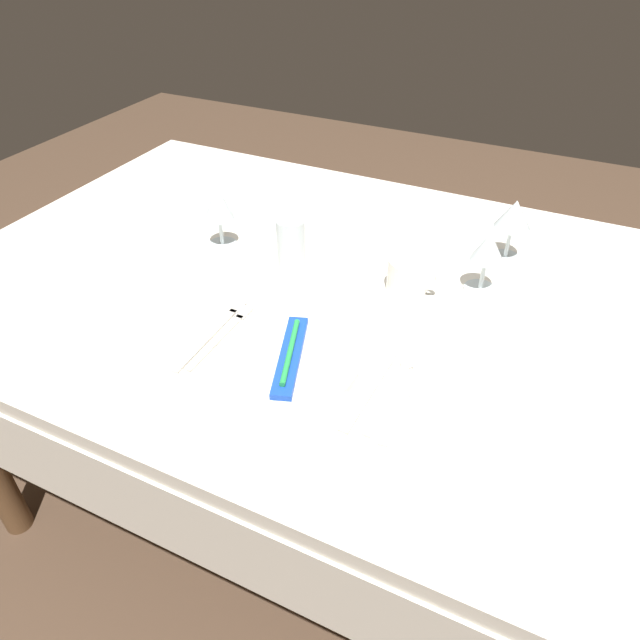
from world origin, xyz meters
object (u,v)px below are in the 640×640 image
at_px(spoon_soup, 396,383).
at_px(drink_tumbler, 291,249).
at_px(dinner_plate, 291,362).
at_px(fork_outer, 223,334).
at_px(wine_glass_centre, 514,217).
at_px(wine_glass_left, 488,251).
at_px(wine_glass_right, 218,205).
at_px(dinner_knife, 371,388).
at_px(toothbrush_package, 290,355).
at_px(fork_inner, 214,331).
at_px(coffee_cup_left, 408,276).
at_px(spoon_dessert, 409,388).

distance_m(spoon_soup, drink_tumbler, 0.41).
bearing_deg(dinner_plate, fork_outer, 171.65).
xyz_separation_m(wine_glass_centre, wine_glass_left, (-0.02, -0.15, -0.01)).
bearing_deg(drink_tumbler, wine_glass_right, 173.08).
distance_m(wine_glass_left, wine_glass_right, 0.59).
bearing_deg(wine_glass_left, dinner_knife, -104.47).
relative_size(toothbrush_package, fork_inner, 0.91).
relative_size(dinner_plate, spoon_soup, 1.13).
bearing_deg(wine_glass_left, spoon_soup, -100.28).
bearing_deg(fork_outer, dinner_plate, -8.35).
height_order(toothbrush_package, wine_glass_left, wine_glass_left).
distance_m(coffee_cup_left, wine_glass_right, 0.46).
distance_m(fork_outer, wine_glass_left, 0.55).
xyz_separation_m(spoon_dessert, wine_glass_centre, (0.06, 0.50, 0.10)).
height_order(coffee_cup_left, wine_glass_left, wine_glass_left).
distance_m(fork_inner, drink_tumbler, 0.27).
xyz_separation_m(fork_outer, coffee_cup_left, (0.27, 0.28, 0.04)).
xyz_separation_m(wine_glass_centre, wine_glass_right, (-0.61, -0.23, 0.00)).
bearing_deg(spoon_soup, wine_glass_right, 153.14).
bearing_deg(fork_outer, spoon_dessert, 2.10).
relative_size(coffee_cup_left, wine_glass_left, 0.79).
bearing_deg(fork_outer, spoon_soup, 2.54).
bearing_deg(spoon_dessert, wine_glass_centre, 83.15).
bearing_deg(spoon_soup, coffee_cup_left, 105.22).
bearing_deg(wine_glass_centre, drink_tumbler, -148.58).
bearing_deg(coffee_cup_left, dinner_plate, -110.69).
xyz_separation_m(fork_outer, fork_inner, (-0.02, -0.00, 0.00)).
xyz_separation_m(toothbrush_package, dinner_knife, (0.15, 0.01, -0.02)).
xyz_separation_m(coffee_cup_left, wine_glass_right, (-0.45, 0.01, 0.06)).
height_order(fork_outer, coffee_cup_left, coffee_cup_left).
height_order(dinner_plate, wine_glass_left, wine_glass_left).
bearing_deg(fork_inner, spoon_soup, 2.56).
height_order(wine_glass_centre, wine_glass_left, wine_glass_centre).
bearing_deg(drink_tumbler, fork_outer, -92.35).
relative_size(dinner_plate, dinner_knife, 1.05).
distance_m(fork_outer, wine_glass_centre, 0.67).
relative_size(spoon_dessert, wine_glass_centre, 1.56).
height_order(wine_glass_centre, wine_glass_right, wine_glass_right).
bearing_deg(dinner_plate, fork_inner, 172.91).
bearing_deg(dinner_knife, toothbrush_package, -177.62).
distance_m(wine_glass_centre, wine_glass_left, 0.15).
height_order(toothbrush_package, spoon_soup, toothbrush_package).
xyz_separation_m(spoon_soup, drink_tumbler, (-0.33, 0.24, 0.05)).
bearing_deg(spoon_soup, fork_outer, -177.46).
height_order(toothbrush_package, coffee_cup_left, coffee_cup_left).
bearing_deg(drink_tumbler, toothbrush_package, -62.57).
bearing_deg(spoon_soup, fork_inner, -177.44).
bearing_deg(dinner_knife, spoon_dessert, 27.13).
distance_m(spoon_dessert, drink_tumbler, 0.43).
bearing_deg(toothbrush_package, spoon_soup, 11.69).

